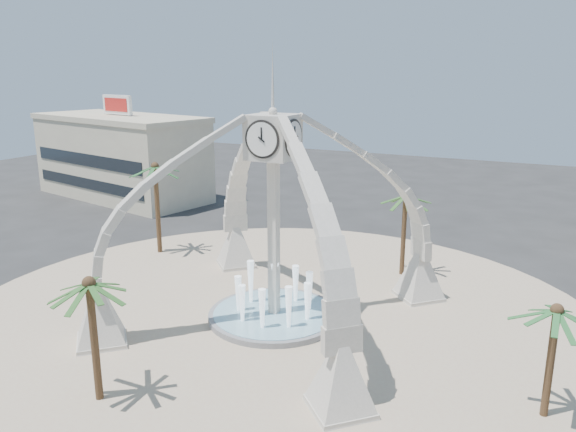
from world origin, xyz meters
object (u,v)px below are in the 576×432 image
at_px(palm_east, 557,312).
at_px(palm_south, 89,285).
at_px(clock_tower, 274,216).
at_px(fountain, 274,314).
at_px(palm_north, 406,197).
at_px(palm_west, 155,168).

xyz_separation_m(palm_east, palm_south, (-18.34, -7.73, 0.67)).
relative_size(clock_tower, fountain, 2.24).
relative_size(fountain, palm_north, 1.20).
height_order(clock_tower, palm_south, clock_tower).
bearing_deg(clock_tower, palm_south, -105.65).
relative_size(fountain, palm_south, 1.25).
distance_m(clock_tower, palm_north, 11.99).
bearing_deg(palm_west, palm_east, -19.56).
relative_size(palm_east, palm_west, 0.71).
xyz_separation_m(palm_north, palm_south, (-8.00, -22.17, -0.26)).
height_order(clock_tower, palm_north, clock_tower).
relative_size(palm_east, palm_north, 0.85).
bearing_deg(palm_north, palm_west, -168.59).
bearing_deg(palm_south, palm_west, 121.81).
bearing_deg(fountain, palm_south, -105.65).
relative_size(clock_tower, palm_north, 2.69).
distance_m(clock_tower, palm_east, 15.67).
bearing_deg(palm_south, palm_east, 22.85).
bearing_deg(clock_tower, palm_north, 66.08).
height_order(clock_tower, palm_west, clock_tower).
bearing_deg(palm_west, palm_north, 11.41).
bearing_deg(palm_west, clock_tower, -25.96).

